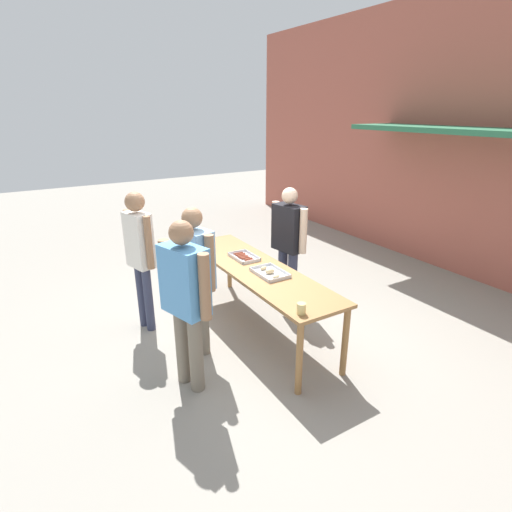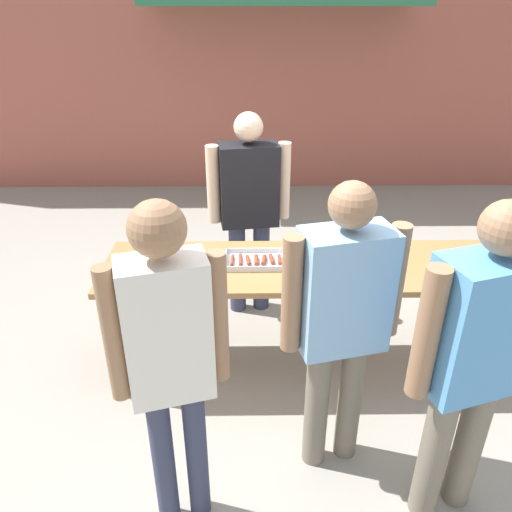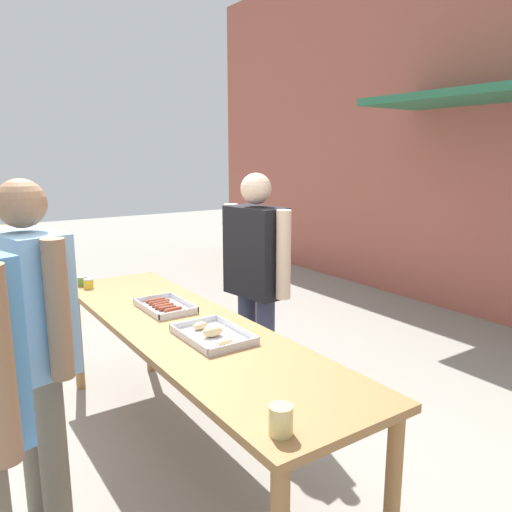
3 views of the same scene
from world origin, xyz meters
TOP-DOWN VIEW (x-y plane):
  - ground_plane at (0.00, 0.00)m, footprint 24.00×24.00m
  - building_facade_back at (0.00, 3.98)m, footprint 12.00×1.11m
  - serving_table at (0.00, 0.00)m, footprint 2.77×0.73m
  - food_tray_sausages at (-0.35, 0.03)m, footprint 0.42×0.27m
  - food_tray_buns at (0.27, 0.03)m, footprint 0.45×0.31m
  - condiment_jar_mustard at (-1.25, -0.25)m, footprint 0.07×0.07m
  - condiment_jar_ketchup at (-1.15, -0.23)m, footprint 0.07×0.07m
  - beer_cup at (1.24, -0.24)m, footprint 0.09×0.09m
  - person_server_behind_table at (-0.40, 0.78)m, footprint 0.66×0.31m
  - person_customer_holding_hotdog at (-0.75, -1.21)m, footprint 0.52×0.29m
  - person_customer_with_cup at (0.63, -1.17)m, footprint 0.66×0.39m
  - person_customer_waiting_in_line at (0.07, -0.84)m, footprint 0.64×0.35m

SIDE VIEW (x-z plane):
  - ground_plane at x=0.00m, z-range 0.00..0.00m
  - serving_table at x=0.00m, z-range 0.34..1.19m
  - food_tray_sausages at x=-0.35m, z-range 0.85..0.89m
  - food_tray_buns at x=0.27m, z-range 0.84..0.91m
  - condiment_jar_mustard at x=-1.25m, z-range 0.85..0.93m
  - condiment_jar_ketchup at x=-1.15m, z-range 0.85..0.93m
  - beer_cup at x=1.24m, z-range 0.85..0.96m
  - person_server_behind_table at x=-0.40m, z-range 0.16..1.87m
  - person_customer_waiting_in_line at x=0.07m, z-range 0.16..1.90m
  - person_customer_with_cup at x=0.63m, z-range 0.16..1.93m
  - person_customer_holding_hotdog at x=-0.75m, z-range 0.20..1.99m
  - building_facade_back at x=0.00m, z-range 0.01..4.51m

